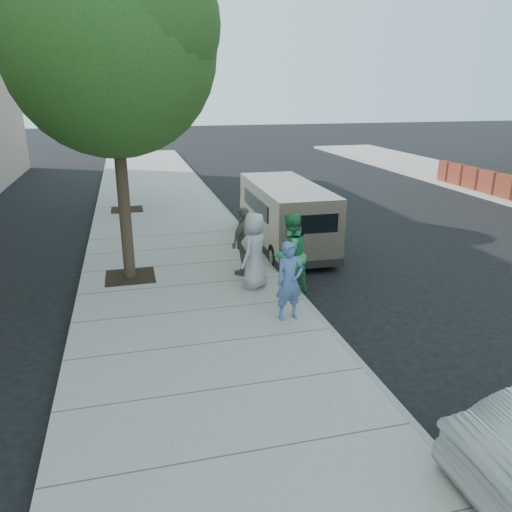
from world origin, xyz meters
The scene contains 11 objects.
ground centered at (0.00, 0.00, 0.00)m, with size 120.00×120.00×0.00m, color black.
sidewalk centered at (-1.00, 0.00, 0.07)m, with size 5.00×60.00×0.15m, color gray.
curb_face centered at (1.44, 0.00, 0.07)m, with size 0.12×60.00×0.16m, color gray.
tree_near centered at (-2.25, 2.40, 5.55)m, with size 4.62×4.60×7.53m.
tree_far centered at (-2.25, 10.00, 4.88)m, with size 3.92×3.80×6.49m.
parking_meter centered at (1.25, 0.30, 1.29)m, with size 0.34×0.19×1.58m.
van centered at (2.30, 4.23, 1.03)m, with size 1.87×5.30×1.95m.
person_officer centered at (0.79, -0.85, 0.96)m, with size 0.59×0.39×1.61m, color #506FAA.
person_green_shirt centered at (1.20, 0.36, 1.09)m, with size 0.91×0.71×1.88m, color #2E8D4C.
person_gray_shirt centered at (0.54, 0.99, 1.04)m, with size 0.87×0.57×1.79m, color #B1B1B4.
person_striped_polo centered at (0.51, 1.90, 1.01)m, with size 1.01×0.42×1.72m, color slate.
Camera 1 is at (-2.15, -9.64, 4.56)m, focal length 35.00 mm.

